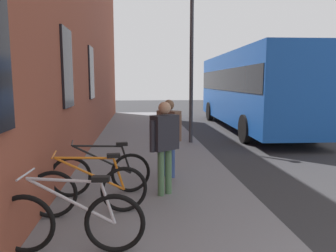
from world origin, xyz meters
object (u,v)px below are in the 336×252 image
pedestrian_by_facade (169,130)px  street_lamp (192,53)px  bicycle_under_window (102,173)px  bicycle_mid_rack (71,221)px  pedestrian_near_bus (165,139)px  bicycle_leaning_wall (90,190)px  city_bus (251,86)px

pedestrian_by_facade → street_lamp: size_ratio=0.33×
bicycle_under_window → street_lamp: street_lamp is taller
bicycle_mid_rack → pedestrian_near_bus: pedestrian_near_bus is taller
pedestrian_by_facade → pedestrian_near_bus: bearing=170.5°
pedestrian_near_bus → bicycle_under_window: bearing=84.6°
bicycle_leaning_wall → bicycle_under_window: bearing=-5.3°
bicycle_leaning_wall → city_bus: size_ratio=0.17×
pedestrian_near_bus → pedestrian_by_facade: bearing=-9.5°
bicycle_leaning_wall → bicycle_under_window: same height
bicycle_mid_rack → pedestrian_near_bus: 2.36m
pedestrian_by_facade → pedestrian_near_bus: 1.09m
bicycle_leaning_wall → street_lamp: (5.73, -2.49, 2.54)m
bicycle_leaning_wall → pedestrian_by_facade: size_ratio=1.08×
bicycle_mid_rack → bicycle_leaning_wall: (1.10, -0.06, 0.00)m
city_bus → pedestrian_by_facade: 8.73m
bicycle_leaning_wall → pedestrian_near_bus: size_ratio=1.06×
bicycle_mid_rack → pedestrian_by_facade: size_ratio=1.08×
street_lamp → bicycle_leaning_wall: bearing=156.5°
city_bus → pedestrian_near_bus: city_bus is taller
bicycle_under_window → pedestrian_by_facade: pedestrian_by_facade is taller
bicycle_mid_rack → street_lamp: street_lamp is taller
bicycle_under_window → city_bus: (8.46, -5.71, 1.41)m
bicycle_mid_rack → street_lamp: 7.73m
bicycle_under_window → street_lamp: size_ratio=0.36×
pedestrian_near_bus → street_lamp: bearing=-14.6°
pedestrian_by_facade → bicycle_under_window: bearing=126.7°
pedestrian_by_facade → bicycle_mid_rack: bearing=154.1°
street_lamp → bicycle_under_window: bearing=153.6°
pedestrian_by_facade → bicycle_leaning_wall: bearing=143.4°
city_bus → street_lamp: (-3.62, 3.30, 1.13)m
bicycle_mid_rack → street_lamp: (6.84, -2.55, 2.54)m
bicycle_leaning_wall → street_lamp: street_lamp is taller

